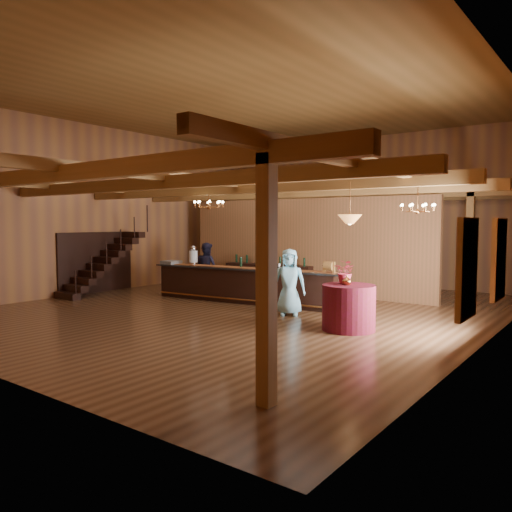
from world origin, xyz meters
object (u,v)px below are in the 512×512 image
Objects in this scene: chandelier_right at (418,207)px; guest at (289,282)px; pendant_lamp at (350,219)px; staff_second at (207,268)px; tasting_bar at (244,285)px; beverage_dispenser at (193,256)px; raffle_drum at (329,266)px; floor_plant at (382,280)px; round_table at (349,308)px; backbar_shelf at (269,277)px; chandelier_left at (209,204)px; bartender at (267,273)px.

chandelier_right is 0.48× the size of guest.
pendant_lamp is 6.88m from staff_second.
tasting_bar is at bearing 127.63° from guest.
beverage_dispenser is 1.76× the size of raffle_drum.
staff_second reaches higher than floor_plant.
floor_plant is (-1.14, 4.58, 0.07)m from round_table.
beverage_dispenser is 4.54m from raffle_drum.
pendant_lamp reaches higher than guest.
staff_second is at bearing 159.57° from pendant_lamp.
backbar_shelf is 3.85m from floor_plant.
chandelier_right is 2.01m from pendant_lamp.
staff_second is at bearing 134.01° from chandelier_left.
beverage_dispenser is at bearing -176.60° from chandelier_right.
tasting_bar is 2.74m from raffle_drum.
beverage_dispenser is 0.75× the size of chandelier_right.
guest is (2.13, -0.88, 0.32)m from tasting_bar.
floor_plant is (5.14, 2.24, -0.26)m from staff_second.
tasting_bar is at bearing -175.02° from raffle_drum.
chandelier_right is at bearing -3.01° from tasting_bar.
backbar_shelf is 4.01× the size of chandelier_left.
round_table is at bearing 90.00° from pendant_lamp.
beverage_dispenser reaches higher than raffle_drum.
guest is at bearing 168.63° from staff_second.
raffle_drum is (2.64, 0.23, 0.67)m from tasting_bar.
round_table is at bearing -48.77° from guest.
backbar_shelf is 2.17m from bartender.
guest is (2.48, 0.23, -1.99)m from chandelier_left.
chandelier_right is 0.71× the size of floor_plant.
chandelier_left is 3.30m from staff_second.
guest is at bearing 5.29° from chandelier_left.
floor_plant is (3.80, 0.60, 0.11)m from backbar_shelf.
backbar_shelf is 4.01× the size of chandelier_right.
beverage_dispenser reaches higher than floor_plant.
tasting_bar is 5.39m from chandelier_right.
raffle_drum is 4.87m from staff_second.
guest is at bearing 161.12° from round_table.
chandelier_left is 2.76m from bartender.
round_table is at bearing -43.57° from backbar_shelf.
guest reaches higher than floor_plant.
guest is (4.31, -1.66, 0.01)m from staff_second.
bartender reaches higher than floor_plant.
beverage_dispenser is at bearing 117.45° from staff_second.
bartender is 0.98× the size of staff_second.
guest is at bearing -28.47° from tasting_bar.
raffle_drum is at bearing -96.49° from floor_plant.
bartender is at bearing 19.69° from beverage_dispenser.
pendant_lamp is at bearing -13.23° from beverage_dispenser.
chandelier_right is at bearing 0.66° from raffle_drum.
tasting_bar is 3.65× the size of guest.
guest is at bearing 161.12° from pendant_lamp.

